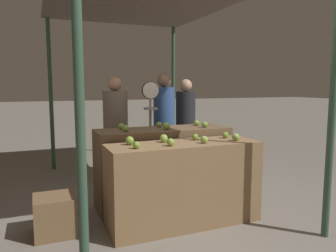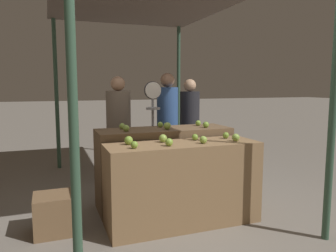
# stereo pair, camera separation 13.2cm
# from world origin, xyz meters

# --- Properties ---
(ground_plane) EXTENTS (60.00, 60.00, 0.00)m
(ground_plane) POSITION_xyz_m (0.00, 0.00, 0.00)
(ground_plane) COLOR gray
(market_canopy) EXTENTS (2.55, 4.05, 2.70)m
(market_canopy) POSITION_xyz_m (-0.00, 1.05, 2.53)
(market_canopy) COLOR #33513D
(market_canopy) RESTS_ON ground_plane
(display_counter_front) EXTENTS (1.65, 0.55, 0.89)m
(display_counter_front) POSITION_xyz_m (0.00, 0.00, 0.45)
(display_counter_front) COLOR olive
(display_counter_front) RESTS_ON ground_plane
(display_counter_back) EXTENTS (1.65, 0.55, 0.97)m
(display_counter_back) POSITION_xyz_m (0.00, 0.60, 0.49)
(display_counter_back) COLOR brown
(display_counter_back) RESTS_ON ground_plane
(apple_front_0) EXTENTS (0.07, 0.07, 0.07)m
(apple_front_0) POSITION_xyz_m (-0.56, -0.12, 0.93)
(apple_front_0) COLOR #7AA338
(apple_front_0) RESTS_ON display_counter_front
(apple_front_1) EXTENTS (0.08, 0.08, 0.08)m
(apple_front_1) POSITION_xyz_m (-0.20, -0.11, 0.93)
(apple_front_1) COLOR #84AD3D
(apple_front_1) RESTS_ON display_counter_front
(apple_front_2) EXTENTS (0.08, 0.08, 0.08)m
(apple_front_2) POSITION_xyz_m (0.19, -0.10, 0.93)
(apple_front_2) COLOR #8EB247
(apple_front_2) RESTS_ON display_counter_front
(apple_front_3) EXTENTS (0.08, 0.08, 0.08)m
(apple_front_3) POSITION_xyz_m (0.58, -0.10, 0.93)
(apple_front_3) COLOR #8EB247
(apple_front_3) RESTS_ON display_counter_front
(apple_front_4) EXTENTS (0.09, 0.09, 0.09)m
(apple_front_4) POSITION_xyz_m (-0.57, 0.11, 0.94)
(apple_front_4) COLOR #7AA338
(apple_front_4) RESTS_ON display_counter_front
(apple_front_5) EXTENTS (0.09, 0.09, 0.09)m
(apple_front_5) POSITION_xyz_m (-0.19, 0.11, 0.94)
(apple_front_5) COLOR #8EB247
(apple_front_5) RESTS_ON display_counter_front
(apple_front_6) EXTENTS (0.07, 0.07, 0.07)m
(apple_front_6) POSITION_xyz_m (0.19, 0.11, 0.93)
(apple_front_6) COLOR #7AA338
(apple_front_6) RESTS_ON display_counter_front
(apple_front_7) EXTENTS (0.07, 0.07, 0.07)m
(apple_front_7) POSITION_xyz_m (0.58, 0.11, 0.93)
(apple_front_7) COLOR #7AA338
(apple_front_7) RESTS_ON display_counter_front
(apple_back_0) EXTENTS (0.08, 0.08, 0.08)m
(apple_back_0) POSITION_xyz_m (-0.50, 0.49, 1.01)
(apple_back_0) COLOR #8EB247
(apple_back_0) RESTS_ON display_counter_back
(apple_back_1) EXTENTS (0.09, 0.09, 0.09)m
(apple_back_1) POSITION_xyz_m (-0.00, 0.49, 1.02)
(apple_back_1) COLOR #8EB247
(apple_back_1) RESTS_ON display_counter_back
(apple_back_2) EXTENTS (0.08, 0.08, 0.08)m
(apple_back_2) POSITION_xyz_m (0.51, 0.48, 1.01)
(apple_back_2) COLOR #7AA338
(apple_back_2) RESTS_ON display_counter_back
(apple_back_3) EXTENTS (0.07, 0.07, 0.07)m
(apple_back_3) POSITION_xyz_m (-0.50, 0.71, 1.01)
(apple_back_3) COLOR #8EB247
(apple_back_3) RESTS_ON display_counter_back
(apple_back_4) EXTENTS (0.07, 0.07, 0.07)m
(apple_back_4) POSITION_xyz_m (-0.01, 0.72, 1.01)
(apple_back_4) COLOR #84AD3D
(apple_back_4) RESTS_ON display_counter_back
(apple_back_5) EXTENTS (0.07, 0.07, 0.07)m
(apple_back_5) POSITION_xyz_m (0.51, 0.70, 1.01)
(apple_back_5) COLOR #7AA338
(apple_back_5) RESTS_ON display_counter_back
(produce_scale) EXTENTS (0.25, 0.20, 1.56)m
(produce_scale) POSITION_xyz_m (0.07, 1.27, 1.12)
(produce_scale) COLOR #99999E
(produce_scale) RESTS_ON ground_plane
(person_vendor_at_scale) EXTENTS (0.44, 0.44, 1.63)m
(person_vendor_at_scale) POSITION_xyz_m (-0.35, 1.63, 0.94)
(person_vendor_at_scale) COLOR #2D2D38
(person_vendor_at_scale) RESTS_ON ground_plane
(person_customer_left) EXTENTS (0.36, 0.36, 1.69)m
(person_customer_left) POSITION_xyz_m (0.45, 1.72, 0.98)
(person_customer_left) COLOR #2D2D38
(person_customer_left) RESTS_ON ground_plane
(person_customer_right) EXTENTS (0.34, 0.34, 1.61)m
(person_customer_right) POSITION_xyz_m (0.97, 1.99, 0.93)
(person_customer_right) COLOR #2D2D38
(person_customer_right) RESTS_ON ground_plane
(wooden_crate_side) EXTENTS (0.40, 0.40, 0.40)m
(wooden_crate_side) POSITION_xyz_m (-1.32, 0.25, 0.20)
(wooden_crate_side) COLOR brown
(wooden_crate_side) RESTS_ON ground_plane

